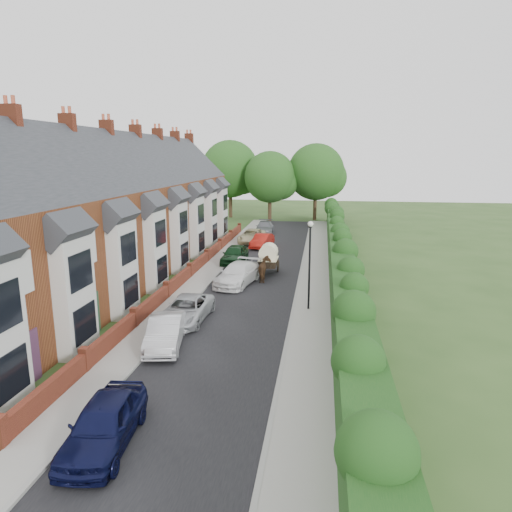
{
  "coord_description": "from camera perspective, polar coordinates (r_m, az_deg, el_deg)",
  "views": [
    {
      "loc": [
        4.01,
        -20.97,
        8.68
      ],
      "look_at": [
        -0.22,
        8.07,
        2.2
      ],
      "focal_mm": 32.0,
      "sensor_mm": 36.0,
      "label": 1
    }
  ],
  "objects": [
    {
      "name": "kerb_hedge_side",
      "position": [
        33.15,
        5.49,
        -2.67
      ],
      "size": [
        0.18,
        58.0,
        0.13
      ],
      "primitive_type": "cube",
      "color": "gray",
      "rests_on": "ground"
    },
    {
      "name": "car_silver_b",
      "position": [
        24.79,
        -8.67,
        -6.63
      ],
      "size": [
        2.25,
        4.66,
        1.28
      ],
      "primitive_type": "imported",
      "rotation": [
        0.0,
        0.0,
        -0.03
      ],
      "color": "#ACAFB3",
      "rests_on": "ground"
    },
    {
      "name": "car_silver_a",
      "position": [
        21.78,
        -11.26,
        -9.31
      ],
      "size": [
        2.26,
        4.44,
        1.39
      ],
      "primitive_type": "imported",
      "rotation": [
        0.0,
        0.0,
        0.19
      ],
      "color": "#B4B3B8",
      "rests_on": "ground"
    },
    {
      "name": "horse",
      "position": [
        32.08,
        1.11,
        -1.69
      ],
      "size": [
        1.15,
        2.09,
        1.69
      ],
      "primitive_type": "imported",
      "rotation": [
        0.0,
        0.0,
        3.27
      ],
      "color": "#422A18",
      "rests_on": "ground"
    },
    {
      "name": "car_white",
      "position": [
        31.32,
        -2.31,
        -2.27
      ],
      "size": [
        2.98,
        5.31,
        1.45
      ],
      "primitive_type": "imported",
      "rotation": [
        0.0,
        0.0,
        -0.2
      ],
      "color": "white",
      "rests_on": "ground"
    },
    {
      "name": "car_green",
      "position": [
        37.48,
        -2.68,
        0.21
      ],
      "size": [
        1.9,
        4.41,
        1.48
      ],
      "primitive_type": "imported",
      "rotation": [
        0.0,
        0.0,
        -0.03
      ],
      "color": "black",
      "rests_on": "ground"
    },
    {
      "name": "garden_wall_row",
      "position": [
        33.39,
        -8.26,
        -1.94
      ],
      "size": [
        0.35,
        40.35,
        1.1
      ],
      "color": "brown",
      "rests_on": "ground"
    },
    {
      "name": "road",
      "position": [
        33.43,
        0.25,
        -2.58
      ],
      "size": [
        6.0,
        58.0,
        0.02
      ],
      "primitive_type": "cube",
      "color": "black",
      "rests_on": "ground"
    },
    {
      "name": "terrace_row",
      "position": [
        34.61,
        -17.31,
        4.9
      ],
      "size": [
        9.05,
        40.5,
        11.5
      ],
      "color": "brown",
      "rests_on": "ground"
    },
    {
      "name": "kerb_house_side",
      "position": [
        33.97,
        -4.85,
        -2.29
      ],
      "size": [
        0.18,
        58.0,
        0.13
      ],
      "primitive_type": "cube",
      "color": "gray",
      "rests_on": "ground"
    },
    {
      "name": "lamppost",
      "position": [
        25.55,
        6.73,
        0.2
      ],
      "size": [
        0.32,
        0.32,
        5.16
      ],
      "color": "black",
      "rests_on": "ground"
    },
    {
      "name": "tree_far_back",
      "position": [
        65.31,
        -2.88,
        10.62
      ],
      "size": [
        8.4,
        8.0,
        10.82
      ],
      "color": "#332316",
      "rests_on": "ground"
    },
    {
      "name": "car_beige",
      "position": [
        46.39,
        -0.52,
        2.51
      ],
      "size": [
        2.47,
        4.95,
        1.35
      ],
      "primitive_type": "imported",
      "rotation": [
        0.0,
        0.0,
        -0.05
      ],
      "color": "#C8BE90",
      "rests_on": "ground"
    },
    {
      "name": "ground",
      "position": [
        23.05,
        -2.38,
        -9.68
      ],
      "size": [
        140.0,
        140.0,
        0.0
      ],
      "primitive_type": "plane",
      "color": "#2D4C1E",
      "rests_on": "ground"
    },
    {
      "name": "tree_far_left",
      "position": [
        61.48,
        2.09,
        9.67
      ],
      "size": [
        7.14,
        6.8,
        9.29
      ],
      "color": "#332316",
      "rests_on": "ground"
    },
    {
      "name": "car_navy",
      "position": [
        15.44,
        -18.45,
        -19.21
      ],
      "size": [
        2.12,
        4.46,
        1.47
      ],
      "primitive_type": "imported",
      "rotation": [
        0.0,
        0.0,
        0.09
      ],
      "color": "black",
      "rests_on": "ground"
    },
    {
      "name": "car_grey",
      "position": [
        51.87,
        1.08,
        3.58
      ],
      "size": [
        2.16,
        4.81,
        1.37
      ],
      "primitive_type": "imported",
      "rotation": [
        0.0,
        0.0,
        0.05
      ],
      "color": "slate",
      "rests_on": "ground"
    },
    {
      "name": "hedge",
      "position": [
        32.78,
        10.52,
        -0.23
      ],
      "size": [
        2.1,
        58.0,
        2.85
      ],
      "color": "#133D14",
      "rests_on": "ground"
    },
    {
      "name": "pavement_hedge_side",
      "position": [
        33.12,
        7.3,
        -2.74
      ],
      "size": [
        2.2,
        58.0,
        0.12
      ],
      "primitive_type": "cube",
      "color": "#999790",
      "rests_on": "ground"
    },
    {
      "name": "pavement_house_side",
      "position": [
        34.15,
        -6.16,
        -2.24
      ],
      "size": [
        1.7,
        58.0,
        0.12
      ],
      "primitive_type": "cube",
      "color": "#999790",
      "rests_on": "ground"
    },
    {
      "name": "car_red",
      "position": [
        43.88,
        0.77,
        1.92
      ],
      "size": [
        2.06,
        4.18,
        1.32
      ],
      "primitive_type": "imported",
      "rotation": [
        0.0,
        0.0,
        -0.17
      ],
      "color": "#A11911",
      "rests_on": "ground"
    },
    {
      "name": "tree_far_right",
      "position": [
        63.1,
        7.85,
        10.19
      ],
      "size": [
        7.98,
        7.6,
        10.31
      ],
      "color": "#332316",
      "rests_on": "ground"
    },
    {
      "name": "horse_cart",
      "position": [
        34.06,
        1.57,
        -0.06
      ],
      "size": [
        1.43,
        3.16,
        2.28
      ],
      "color": "black",
      "rests_on": "ground"
    }
  ]
}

